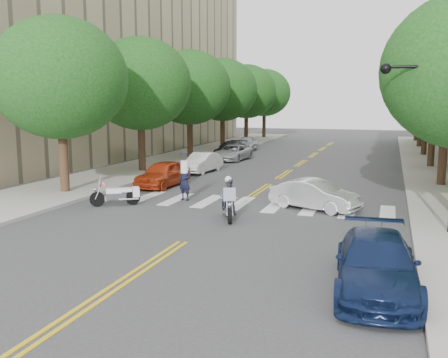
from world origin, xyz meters
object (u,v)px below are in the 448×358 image
at_px(motorcycle_police, 228,200).
at_px(convertible, 315,195).
at_px(motorcycle_parked, 120,194).
at_px(officer_standing, 185,181).
at_px(sedan_blue, 376,264).

xyz_separation_m(motorcycle_police, convertible, (2.89, 2.76, -0.13)).
xyz_separation_m(motorcycle_parked, convertible, (8.16, 1.84, 0.14)).
height_order(officer_standing, sedan_blue, officer_standing).
height_order(motorcycle_police, convertible, motorcycle_police).
relative_size(officer_standing, sedan_blue, 0.38).
relative_size(motorcycle_parked, convertible, 0.50).
xyz_separation_m(motorcycle_police, officer_standing, (-3.01, 2.86, 0.13)).
bearing_deg(sedan_blue, motorcycle_police, 129.35).
xyz_separation_m(motorcycle_police, motorcycle_parked, (-5.27, 0.91, -0.27)).
distance_m(officer_standing, sedan_blue, 12.32).
distance_m(motorcycle_police, convertible, 4.00).
distance_m(motorcycle_police, motorcycle_parked, 5.35).
distance_m(motorcycle_parked, officer_standing, 3.00).
bearing_deg(sedan_blue, motorcycle_parked, 143.75).
bearing_deg(motorcycle_police, motorcycle_parked, -31.62).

